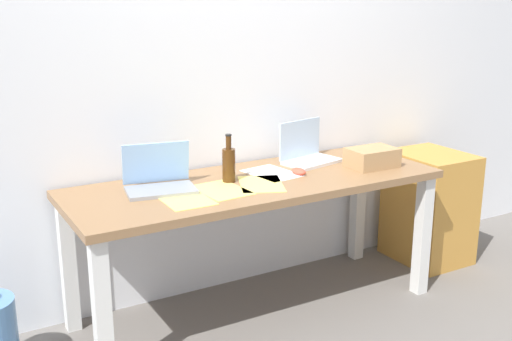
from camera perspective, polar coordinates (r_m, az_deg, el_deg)
The scene contains 13 objects.
ground_plane at distance 3.49m, azimuth 0.00°, elevation -12.47°, with size 8.00×8.00×0.00m, color slate.
back_wall at distance 3.45m, azimuth -3.42°, elevation 9.91°, with size 5.20×0.08×2.60m, color white.
desk at distance 3.24m, azimuth 0.00°, elevation -2.45°, with size 1.94×0.69×0.73m.
laptop_left at distance 3.06m, azimuth -8.80°, elevation -0.88°, with size 0.36×0.29×0.22m.
laptop_right at distance 3.56m, azimuth 4.70°, elevation 1.61°, with size 0.35×0.26×0.23m.
beer_bottle at distance 3.15m, azimuth -2.49°, elevation 0.62°, with size 0.07×0.07×0.25m.
computer_mouse at distance 3.31m, azimuth 3.90°, elevation -0.08°, with size 0.06×0.10×0.03m, color #D84C38.
cardboard_box at distance 3.50m, azimuth 10.50°, elevation 1.17°, with size 0.26×0.19×0.11m, color tan.
paper_sheet_front_left at distance 2.92m, azimuth -6.50°, elevation -2.60°, with size 0.21×0.30×0.00m, color #F4E06B.
paper_sheet_center at distance 3.13m, azimuth 0.47°, elevation -1.23°, with size 0.21×0.30×0.00m, color #F4E06B.
paper_sheet_near_back at distance 3.33m, azimuth 1.46°, elevation -0.25°, with size 0.21×0.30×0.00m, color white.
paper_yellow_folder at distance 3.04m, azimuth -3.17°, elevation -1.79°, with size 0.21×0.30×0.00m, color #F4E06B.
filing_cabinet at distance 4.14m, azimuth 15.47°, elevation -3.19°, with size 0.40×0.48×0.70m, color #C68938.
Camera 1 is at (-1.54, -2.67, 1.64)m, focal length 43.98 mm.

